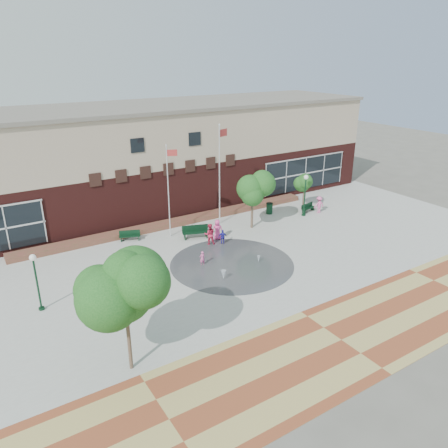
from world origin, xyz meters
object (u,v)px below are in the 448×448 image
flagpole_left (169,187)px  trash_can (269,208)px  bench_left (130,238)px  tree_big_left (123,281)px  child_splash (202,258)px  flagpole_right (220,170)px

flagpole_left → trash_can: flagpole_left is taller
bench_left → tree_big_left: size_ratio=0.26×
bench_left → child_splash: 7.07m
flagpole_right → trash_can: flagpole_right is taller
trash_can → tree_big_left: 22.46m
flagpole_right → bench_left: bearing=157.6°
tree_big_left → trash_can: bearing=35.7°
flagpole_right → child_splash: bearing=-148.6°
flagpole_left → bench_left: 4.92m
flagpole_left → flagpole_right: flagpole_right is taller
tree_big_left → flagpole_right: bearing=45.6°
bench_left → child_splash: (2.63, -6.56, 0.26)m
trash_can → child_splash: size_ratio=0.97×
flagpole_left → trash_can: bearing=24.0°
tree_big_left → child_splash: (7.86, 7.28, -3.98)m
child_splash → flagpole_left: bearing=-90.1°
child_splash → tree_big_left: bearing=46.7°
trash_can → child_splash: bearing=-150.8°
tree_big_left → bench_left: bearing=69.3°
flagpole_right → tree_big_left: 18.54m
flagpole_left → bench_left: flagpole_left is taller
flagpole_left → trash_can: 10.31m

